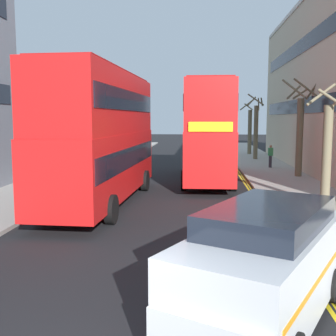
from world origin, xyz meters
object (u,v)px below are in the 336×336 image
Objects in this scene: double_decker_bus_away at (102,134)px; double_decker_bus_oncoming at (208,129)px; taxi_minivan at (263,265)px; pedestrian_far at (270,156)px.

double_decker_bus_away is 1.01× the size of double_decker_bus_oncoming.
double_decker_bus_oncoming is 2.11× the size of taxi_minivan.
double_decker_bus_oncoming reaches higher than taxi_minivan.
taxi_minivan reaches higher than pedestrian_far.
double_decker_bus_away is 8.28m from double_decker_bus_oncoming.
double_decker_bus_away is 6.73× the size of pedestrian_far.
double_decker_bus_away reaches higher than taxi_minivan.
double_decker_bus_away reaches higher than pedestrian_far.
pedestrian_far is at bearing 80.28° from taxi_minivan.
taxi_minivan is (5.32, -10.09, -1.96)m from double_decker_bus_away.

